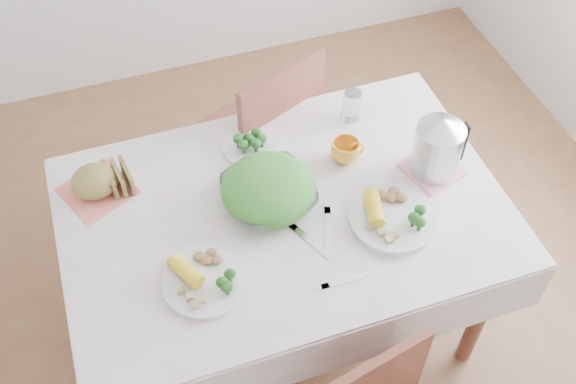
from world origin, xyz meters
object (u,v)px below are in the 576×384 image
object	(u,v)px
salad_bowl	(269,194)
dinner_plate_right	(392,219)
chair_far	(252,138)
dinner_plate_left	(206,281)
dining_table	(285,272)
yellow_mug	(345,151)
electric_kettle	(437,147)

from	to	relation	value
salad_bowl	dinner_plate_right	xyz separation A→B (m)	(0.36, -0.22, -0.03)
chair_far	dinner_plate_left	size ratio (longest dim) A/B	3.55
chair_far	dinner_plate_left	xyz separation A→B (m)	(-0.40, -0.85, 0.31)
dining_table	yellow_mug	xyz separation A→B (m)	(0.28, 0.15, 0.43)
chair_far	electric_kettle	size ratio (longest dim) A/B	4.11
dining_table	dinner_plate_left	xyz separation A→B (m)	(-0.33, -0.20, 0.40)
dinner_plate_right	dining_table	bearing A→B (deg)	152.79
chair_far	dinner_plate_right	size ratio (longest dim) A/B	3.28
dinner_plate_right	electric_kettle	bearing A→B (deg)	34.98
salad_bowl	dining_table	bearing A→B (deg)	-51.01
salad_bowl	yellow_mug	bearing A→B (deg)	17.16
chair_far	dinner_plate_left	distance (m)	0.99
chair_far	dinner_plate_right	xyz separation A→B (m)	(0.25, -0.81, 0.31)
dining_table	salad_bowl	size ratio (longest dim) A/B	4.56
chair_far	dinner_plate_right	bearing A→B (deg)	83.95
salad_bowl	chair_far	bearing A→B (deg)	79.57
chair_far	dinner_plate_left	world-z (taller)	chair_far
dining_table	yellow_mug	distance (m)	0.53
dinner_plate_left	dinner_plate_right	distance (m)	0.65
dinner_plate_left	electric_kettle	xyz separation A→B (m)	(0.88, 0.20, 0.11)
dining_table	dinner_plate_right	bearing A→B (deg)	-27.21
dining_table	electric_kettle	size ratio (longest dim) A/B	5.94
dinner_plate_right	yellow_mug	world-z (taller)	yellow_mug
chair_far	salad_bowl	size ratio (longest dim) A/B	3.15
dinner_plate_left	yellow_mug	world-z (taller)	yellow_mug
electric_kettle	salad_bowl	bearing A→B (deg)	152.53
dining_table	yellow_mug	bearing A→B (deg)	27.61
salad_bowl	dinner_plate_right	distance (m)	0.42
electric_kettle	dinner_plate_left	bearing A→B (deg)	170.34
yellow_mug	electric_kettle	distance (m)	0.32
chair_far	salad_bowl	distance (m)	0.69
salad_bowl	electric_kettle	xyz separation A→B (m)	(0.59, -0.05, 0.08)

